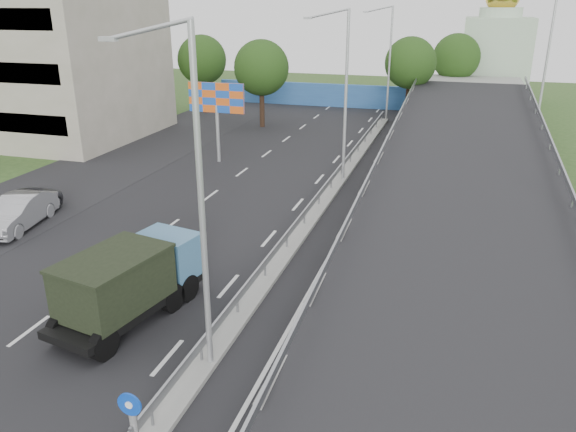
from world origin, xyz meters
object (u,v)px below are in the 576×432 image
at_px(church, 496,53).
at_px(billboard, 217,102).
at_px(sign_bollard, 133,420).
at_px(parked_car_b, 18,212).
at_px(lamp_post_far, 388,57).
at_px(parked_car_c, 15,206).
at_px(dump_truck, 131,279).
at_px(lamp_post_near, 194,189).
at_px(lamp_post_mid, 343,88).

relative_size(church, billboard, 2.51).
distance_m(sign_bollard, parked_car_b, 17.87).
bearing_deg(parked_car_b, lamp_post_far, 57.12).
xyz_separation_m(sign_bollard, parked_car_c, (-14.70, 12.58, -0.36)).
height_order(dump_truck, parked_car_c, dump_truck).
xyz_separation_m(lamp_post_near, church, (9.89, 54.00, -0.50)).
xyz_separation_m(dump_truck, parked_car_c, (-11.14, 6.82, -0.82)).
relative_size(lamp_post_mid, parked_car_c, 2.07).
relative_size(lamp_post_mid, church, 0.73).
distance_m(lamp_post_mid, parked_car_b, 19.04).
distance_m(lamp_post_mid, dump_truck, 18.93).
bearing_deg(sign_bollard, parked_car_c, 139.44).
xyz_separation_m(lamp_post_far, parked_car_c, (-14.81, -31.25, -5.13)).
bearing_deg(lamp_post_mid, billboard, 167.62).
height_order(lamp_post_mid, parked_car_c, lamp_post_mid).
height_order(lamp_post_far, parked_car_c, lamp_post_far).
bearing_deg(lamp_post_far, parked_car_c, -115.36).
bearing_deg(dump_truck, billboard, 116.25).
distance_m(billboard, parked_car_b, 15.33).
relative_size(church, parked_car_b, 2.81).
relative_size(billboard, dump_truck, 0.85).
distance_m(lamp_post_far, billboard, 20.24).
distance_m(sign_bollard, dump_truck, 6.78).
relative_size(sign_bollard, lamp_post_near, 0.17).
bearing_deg(lamp_post_mid, sign_bollard, -90.26).
xyz_separation_m(lamp_post_mid, lamp_post_far, (0.00, 20.00, 0.00)).
bearing_deg(dump_truck, parked_car_b, 160.91).
distance_m(lamp_post_near, lamp_post_far, 40.00).
distance_m(church, billboard, 37.23).
distance_m(lamp_post_far, church, 17.15).
distance_m(billboard, dump_truck, 20.97).
bearing_deg(billboard, church, 59.30).
xyz_separation_m(sign_bollard, billboard, (-9.00, 25.83, 3.15)).
relative_size(dump_truck, parked_car_c, 1.32).
bearing_deg(lamp_post_far, billboard, -116.84).
relative_size(sign_bollard, dump_truck, 0.26).
height_order(lamp_post_near, parked_car_c, lamp_post_near).
bearing_deg(dump_truck, church, 86.48).
height_order(lamp_post_mid, parked_car_b, lamp_post_mid).
relative_size(lamp_post_near, dump_truck, 1.57).
height_order(lamp_post_near, dump_truck, lamp_post_near).
bearing_deg(parked_car_c, lamp_post_near, -23.52).
relative_size(lamp_post_mid, dump_truck, 1.57).
relative_size(lamp_post_far, dump_truck, 1.57).
bearing_deg(church, parked_car_c, -118.63).
xyz_separation_m(billboard, parked_car_b, (-4.60, -14.23, -3.38)).
bearing_deg(billboard, parked_car_c, -113.28).
bearing_deg(lamp_post_near, church, 79.62).
xyz_separation_m(church, billboard, (-19.00, -32.00, -1.12)).
distance_m(lamp_post_near, dump_truck, 5.98).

